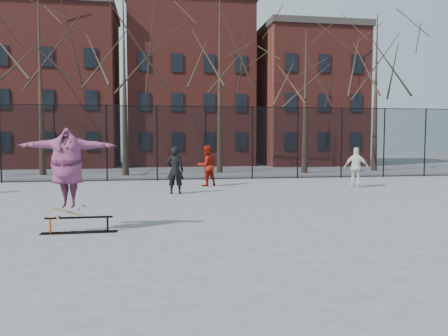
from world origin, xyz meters
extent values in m
plane|color=#5D5D62|center=(0.00, 0.00, 0.00)|extent=(100.00, 100.00, 0.00)
cube|color=black|center=(-3.35, 0.32, 0.01)|extent=(1.79, 0.27, 0.01)
cylinder|color=#E74A0D|center=(-4.02, 0.32, 0.18)|extent=(0.05, 0.05, 0.37)
cylinder|color=black|center=(-2.69, 0.32, 0.18)|extent=(0.05, 0.05, 0.37)
cylinder|color=black|center=(-3.35, 0.32, 0.37)|extent=(1.58, 0.05, 0.05)
imported|color=#373586|center=(-3.59, 0.32, 1.43)|extent=(2.39, 0.87, 1.90)
imported|color=black|center=(-0.72, 7.31, 0.96)|extent=(0.76, 0.56, 1.92)
imported|color=#A2190E|center=(0.89, 9.94, 0.96)|extent=(1.15, 1.05, 1.92)
imported|color=white|center=(7.63, 8.30, 0.92)|extent=(1.15, 0.97, 1.84)
cylinder|color=black|center=(-9.20, 13.00, 2.00)|extent=(0.07, 0.07, 4.00)
cylinder|color=black|center=(-6.60, 13.00, 2.00)|extent=(0.07, 0.07, 4.00)
cylinder|color=black|center=(-4.00, 13.00, 2.00)|extent=(0.07, 0.07, 4.00)
cylinder|color=black|center=(-1.40, 13.00, 2.00)|extent=(0.07, 0.07, 4.00)
cylinder|color=black|center=(1.20, 13.00, 2.00)|extent=(0.07, 0.07, 4.00)
cylinder|color=black|center=(3.80, 13.00, 2.00)|extent=(0.07, 0.07, 4.00)
cylinder|color=black|center=(6.40, 13.00, 2.00)|extent=(0.07, 0.07, 4.00)
cylinder|color=black|center=(9.00, 13.00, 2.00)|extent=(0.07, 0.07, 4.00)
cylinder|color=black|center=(11.60, 13.00, 2.00)|extent=(0.07, 0.07, 4.00)
cylinder|color=black|center=(14.20, 13.00, 2.00)|extent=(0.07, 0.07, 4.00)
cube|color=black|center=(0.00, 13.00, 2.00)|extent=(34.00, 0.01, 4.00)
cylinder|color=black|center=(0.00, 13.00, 3.96)|extent=(34.00, 0.04, 0.04)
cone|color=black|center=(-8.50, 17.80, 2.31)|extent=(0.40, 0.40, 4.62)
cone|color=black|center=(-3.00, 16.50, 2.31)|extent=(0.40, 0.40, 4.62)
cone|color=black|center=(2.50, 17.80, 2.31)|extent=(0.40, 0.40, 4.62)
cone|color=black|center=(8.00, 16.50, 2.31)|extent=(0.40, 0.40, 4.62)
cone|color=black|center=(13.50, 17.80, 2.31)|extent=(0.40, 0.40, 4.62)
cube|color=maroon|center=(-9.00, 26.00, 6.00)|extent=(9.00, 7.00, 12.00)
cube|color=maroon|center=(1.50, 26.00, 6.50)|extent=(10.00, 7.00, 13.00)
cube|color=maroon|center=(11.50, 26.00, 5.50)|extent=(8.00, 7.00, 11.00)
camera|label=1|loc=(-1.55, -10.48, 2.29)|focal=35.00mm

